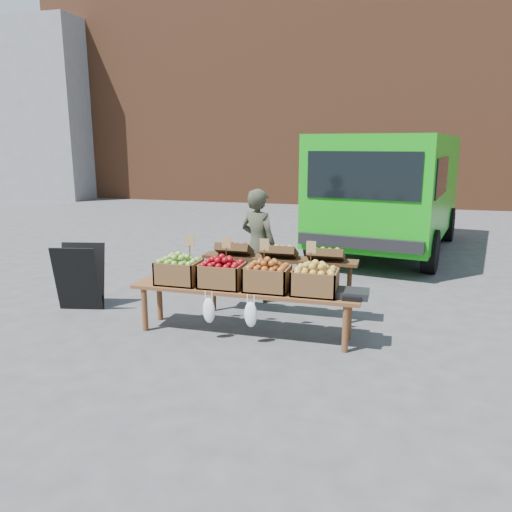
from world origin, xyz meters
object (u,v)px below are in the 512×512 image
(crate_russet_pears, at_px, (222,275))
(crate_red_apples, at_px, (267,278))
(delivery_van, at_px, (390,194))
(chalkboard_sign, at_px, (80,277))
(crate_green_apples, at_px, (315,282))
(crate_golden_apples, at_px, (179,272))
(display_bench, at_px, (245,312))
(weighing_scale, at_px, (353,294))
(back_table, at_px, (279,278))
(vendor, at_px, (258,245))

(crate_russet_pears, xyz_separation_m, crate_red_apples, (0.55, 0.00, 0.00))
(delivery_van, distance_m, crate_russet_pears, 5.80)
(chalkboard_sign, distance_m, crate_green_apples, 3.28)
(delivery_van, xyz_separation_m, crate_golden_apples, (-2.35, -5.49, -0.48))
(display_bench, bearing_deg, weighing_scale, 0.00)
(chalkboard_sign, height_order, back_table, back_table)
(crate_green_apples, bearing_deg, back_table, 128.86)
(vendor, bearing_deg, crate_russet_pears, 110.21)
(chalkboard_sign, xyz_separation_m, display_bench, (2.43, -0.30, -0.17))
(back_table, xyz_separation_m, weighing_scale, (1.01, -0.72, 0.09))
(back_table, relative_size, crate_golden_apples, 4.20)
(vendor, height_order, back_table, vendor)
(crate_red_apples, relative_size, crate_green_apples, 1.00)
(delivery_van, bearing_deg, vendor, -102.88)
(chalkboard_sign, bearing_deg, crate_russet_pears, -20.17)
(chalkboard_sign, distance_m, display_bench, 2.46)
(back_table, bearing_deg, delivery_van, 74.94)
(back_table, xyz_separation_m, crate_red_apples, (0.03, -0.72, 0.19))
(back_table, bearing_deg, crate_golden_apples, -146.06)
(display_bench, bearing_deg, crate_russet_pears, 180.00)
(chalkboard_sign, bearing_deg, vendor, 13.43)
(vendor, distance_m, crate_russet_pears, 1.37)
(vendor, bearing_deg, delivery_van, -89.87)
(vendor, bearing_deg, back_table, 147.94)
(vendor, bearing_deg, chalkboard_sign, 48.68)
(weighing_scale, bearing_deg, delivery_van, 87.10)
(vendor, xyz_separation_m, display_bench, (0.21, -1.37, -0.52))
(vendor, distance_m, back_table, 0.84)
(delivery_van, bearing_deg, chalkboard_sign, -117.37)
(vendor, bearing_deg, crate_green_apples, 150.04)
(display_bench, height_order, crate_green_apples, crate_green_apples)
(vendor, relative_size, display_bench, 0.60)
(back_table, distance_m, crate_russet_pears, 0.91)
(crate_golden_apples, relative_size, crate_red_apples, 1.00)
(crate_green_apples, relative_size, weighing_scale, 1.47)
(vendor, relative_size, crate_green_apples, 3.23)
(back_table, bearing_deg, weighing_scale, -35.62)
(crate_green_apples, bearing_deg, vendor, 127.06)
(delivery_van, height_order, display_bench, delivery_van)
(chalkboard_sign, xyz_separation_m, crate_green_apples, (3.26, -0.30, 0.25))
(chalkboard_sign, relative_size, weighing_scale, 2.68)
(delivery_van, height_order, vendor, delivery_van)
(crate_golden_apples, bearing_deg, back_table, 33.94)
(crate_russet_pears, xyz_separation_m, crate_green_apples, (1.10, 0.00, 0.00))
(delivery_van, relative_size, vendor, 3.30)
(delivery_van, height_order, weighing_scale, delivery_van)
(delivery_van, relative_size, display_bench, 1.97)
(display_bench, height_order, crate_golden_apples, crate_golden_apples)
(back_table, xyz_separation_m, crate_russet_pears, (-0.52, -0.72, 0.19))
(chalkboard_sign, bearing_deg, crate_red_apples, -18.58)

